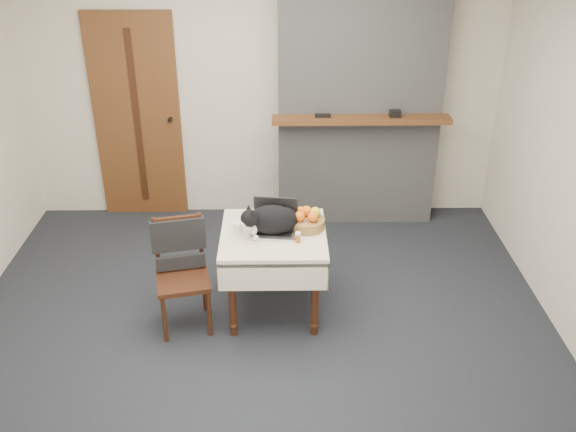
# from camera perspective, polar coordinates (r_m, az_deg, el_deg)

# --- Properties ---
(ground) EXTENTS (4.50, 4.50, 0.00)m
(ground) POSITION_cam_1_polar(r_m,az_deg,el_deg) (4.94, -2.53, -10.01)
(ground) COLOR black
(ground) RESTS_ON ground
(room_shell) EXTENTS (4.52, 4.01, 2.61)m
(room_shell) POSITION_cam_1_polar(r_m,az_deg,el_deg) (4.55, -2.85, 11.64)
(room_shell) COLOR beige
(room_shell) RESTS_ON ground
(door) EXTENTS (0.82, 0.10, 2.00)m
(door) POSITION_cam_1_polar(r_m,az_deg,el_deg) (6.36, -13.24, 8.48)
(door) COLOR brown
(door) RESTS_ON ground
(chimney) EXTENTS (1.62, 0.48, 2.60)m
(chimney) POSITION_cam_1_polar(r_m,az_deg,el_deg) (6.05, 6.38, 11.01)
(chimney) COLOR gray
(chimney) RESTS_ON ground
(side_table) EXTENTS (0.78, 0.78, 0.70)m
(side_table) POSITION_cam_1_polar(r_m,az_deg,el_deg) (4.81, -1.29, -2.68)
(side_table) COLOR #33170E
(side_table) RESTS_ON ground
(laptop) EXTENTS (0.36, 0.32, 0.24)m
(laptop) POSITION_cam_1_polar(r_m,az_deg,el_deg) (4.76, -1.20, -0.63)
(laptop) COLOR #B7B7BC
(laptop) RESTS_ON side_table
(cat) EXTENTS (0.54, 0.34, 0.26)m
(cat) POSITION_cam_1_polar(r_m,az_deg,el_deg) (4.70, -1.32, -0.35)
(cat) COLOR black
(cat) RESTS_ON side_table
(cream_jar) EXTENTS (0.07, 0.07, 0.08)m
(cream_jar) POSITION_cam_1_polar(r_m,az_deg,el_deg) (4.76, -4.46, -1.01)
(cream_jar) COLOR white
(cream_jar) RESTS_ON side_table
(pill_bottle) EXTENTS (0.04, 0.04, 0.08)m
(pill_bottle) POSITION_cam_1_polar(r_m,az_deg,el_deg) (4.61, 0.90, -1.89)
(pill_bottle) COLOR #9A4F12
(pill_bottle) RESTS_ON side_table
(fruit_basket) EXTENTS (0.27, 0.27, 0.15)m
(fruit_basket) POSITION_cam_1_polar(r_m,az_deg,el_deg) (4.80, 1.69, -0.38)
(fruit_basket) COLOR olive
(fruit_basket) RESTS_ON side_table
(desk_clutter) EXTENTS (0.10, 0.10, 0.01)m
(desk_clutter) POSITION_cam_1_polar(r_m,az_deg,el_deg) (4.78, 1.35, -1.28)
(desk_clutter) COLOR black
(desk_clutter) RESTS_ON side_table
(chair) EXTENTS (0.46, 0.45, 0.86)m
(chair) POSITION_cam_1_polar(r_m,az_deg,el_deg) (4.80, -9.54, -3.66)
(chair) COLOR #33170E
(chair) RESTS_ON ground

